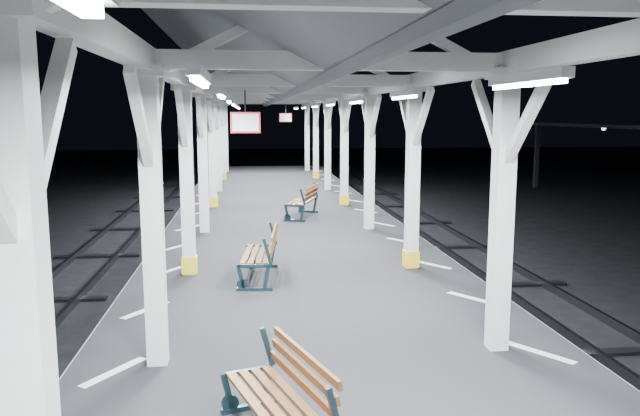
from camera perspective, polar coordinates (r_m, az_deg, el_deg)
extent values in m
plane|color=black|center=(9.74, -0.52, -14.42)|extent=(120.00, 120.00, 0.00)
cube|color=black|center=(9.55, -0.52, -11.66)|extent=(6.00, 50.00, 1.00)
cube|color=silver|center=(9.46, -15.63, -8.97)|extent=(1.00, 48.00, 0.01)
cube|color=silver|center=(9.94, 13.80, -8.04)|extent=(1.00, 48.00, 0.01)
cube|color=#2D2D33|center=(10.27, -26.82, -13.64)|extent=(0.08, 60.00, 0.16)
cube|color=#2D2D33|center=(11.07, 23.59, -11.83)|extent=(0.08, 60.00, 0.16)
cube|color=black|center=(11.36, 26.03, -11.73)|extent=(2.20, 0.22, 0.06)
cube|color=silver|center=(3.32, -25.27, -13.57)|extent=(0.22, 0.22, 3.20)
cube|color=silver|center=(3.62, -23.67, 6.97)|extent=(0.10, 0.99, 0.99)
cube|color=silver|center=(7.09, -15.04, -1.50)|extent=(0.22, 0.22, 3.20)
cube|color=silver|center=(7.01, -15.58, 11.99)|extent=(0.40, 0.40, 0.12)
cube|color=silver|center=(7.53, -14.78, 7.88)|extent=(0.10, 0.99, 0.99)
cube|color=silver|center=(6.45, -16.15, 7.75)|extent=(0.10, 0.99, 0.99)
cube|color=silver|center=(11.03, -12.06, 2.12)|extent=(0.22, 0.22, 3.20)
cube|color=silver|center=(10.97, -12.34, 10.77)|extent=(0.40, 0.40, 0.12)
cube|color=yellow|center=(11.27, -11.83, -5.07)|extent=(0.26, 0.26, 0.30)
cube|color=silver|center=(11.51, -11.99, 8.12)|extent=(0.10, 0.99, 0.99)
cube|color=silver|center=(10.41, -12.54, 8.08)|extent=(0.10, 0.99, 0.99)
cube|color=silver|center=(15.00, -10.65, 3.83)|extent=(0.22, 0.22, 3.20)
cube|color=silver|center=(14.96, -10.83, 10.18)|extent=(0.40, 0.40, 0.12)
cube|color=silver|center=(15.50, -10.63, 8.24)|extent=(0.10, 0.99, 0.99)
cube|color=silver|center=(14.40, -10.93, 8.21)|extent=(0.10, 0.99, 0.99)
cube|color=silver|center=(18.98, -9.82, 4.82)|extent=(0.22, 0.22, 3.20)
cube|color=silver|center=(18.95, -9.95, 9.84)|extent=(0.40, 0.40, 0.12)
cube|color=yellow|center=(19.12, -9.72, 0.57)|extent=(0.26, 0.26, 0.30)
cube|color=silver|center=(19.49, -9.82, 8.30)|extent=(0.10, 0.99, 0.99)
cube|color=silver|center=(18.39, -10.01, 8.29)|extent=(0.10, 0.99, 0.99)
cube|color=silver|center=(22.97, -9.29, 5.47)|extent=(0.22, 0.22, 3.20)
cube|color=silver|center=(22.94, -9.39, 9.61)|extent=(0.40, 0.40, 0.12)
cube|color=silver|center=(23.48, -9.29, 8.34)|extent=(0.10, 0.99, 0.99)
cube|color=silver|center=(22.39, -9.42, 8.33)|extent=(0.10, 0.99, 0.99)
cube|color=silver|center=(26.96, -8.91, 5.93)|extent=(0.22, 0.22, 3.20)
cube|color=silver|center=(26.94, -8.99, 9.45)|extent=(0.40, 0.40, 0.12)
cube|color=yellow|center=(27.06, -8.84, 2.92)|extent=(0.26, 0.26, 0.30)
cube|color=silver|center=(27.48, -8.92, 8.37)|extent=(0.10, 0.99, 0.99)
cube|color=silver|center=(26.38, -9.01, 8.37)|extent=(0.10, 0.99, 0.99)
cube|color=silver|center=(30.95, -8.62, 6.26)|extent=(0.22, 0.22, 3.20)
cube|color=silver|center=(30.93, -8.69, 9.34)|extent=(0.40, 0.40, 0.12)
cube|color=silver|center=(31.48, -8.64, 8.39)|extent=(0.10, 0.99, 0.99)
cube|color=silver|center=(30.38, -8.71, 8.39)|extent=(0.10, 0.99, 0.99)
cube|color=silver|center=(7.61, 16.28, -0.88)|extent=(0.22, 0.22, 3.20)
cube|color=silver|center=(7.53, 16.82, 11.68)|extent=(0.40, 0.40, 0.12)
cube|color=silver|center=(8.02, 15.09, 7.89)|extent=(0.10, 0.99, 0.99)
cube|color=silver|center=(7.01, 18.42, 7.69)|extent=(0.10, 0.99, 0.99)
cube|color=silver|center=(11.37, 8.46, 2.40)|extent=(0.22, 0.22, 3.20)
cube|color=silver|center=(11.31, 8.65, 10.79)|extent=(0.40, 0.40, 0.12)
cube|color=yellow|center=(11.60, 8.30, -4.58)|extent=(0.26, 0.26, 0.30)
cube|color=silver|center=(11.84, 7.89, 8.24)|extent=(0.10, 0.99, 0.99)
cube|color=silver|center=(10.77, 9.36, 8.18)|extent=(0.10, 0.99, 0.99)
cube|color=silver|center=(15.25, 4.56, 4.03)|extent=(0.22, 0.22, 3.20)
cube|color=silver|center=(15.21, 4.63, 10.27)|extent=(0.40, 0.40, 0.12)
cube|color=silver|center=(15.74, 4.22, 8.36)|extent=(0.10, 0.99, 0.99)
cube|color=silver|center=(14.66, 5.03, 8.34)|extent=(0.10, 0.99, 0.99)
cube|color=silver|center=(19.18, 2.24, 4.98)|extent=(0.22, 0.22, 3.20)
cube|color=silver|center=(19.15, 2.27, 9.94)|extent=(0.40, 0.40, 0.12)
cube|color=yellow|center=(19.32, 2.21, 0.77)|extent=(0.26, 0.26, 0.30)
cube|color=silver|center=(19.68, 2.01, 8.42)|extent=(0.10, 0.99, 0.99)
cube|color=silver|center=(18.60, 2.52, 8.41)|extent=(0.10, 0.99, 0.99)
cube|color=silver|center=(23.13, 0.71, 5.60)|extent=(0.22, 0.22, 3.20)
cube|color=silver|center=(23.11, 0.71, 9.72)|extent=(0.40, 0.40, 0.12)
cube|color=silver|center=(23.65, 0.54, 8.46)|extent=(0.10, 0.99, 0.99)
cube|color=silver|center=(22.56, 0.89, 8.45)|extent=(0.10, 0.99, 0.99)
cube|color=silver|center=(27.10, -0.38, 6.04)|extent=(0.22, 0.22, 3.20)
cube|color=silver|center=(27.08, -0.38, 9.55)|extent=(0.40, 0.40, 0.12)
cube|color=yellow|center=(27.20, -0.38, 3.05)|extent=(0.26, 0.26, 0.30)
cube|color=silver|center=(27.62, -0.51, 8.48)|extent=(0.10, 0.99, 0.99)
cube|color=silver|center=(26.53, -0.25, 8.47)|extent=(0.10, 0.99, 0.99)
cube|color=silver|center=(31.08, -1.19, 6.37)|extent=(0.22, 0.22, 3.20)
cube|color=silver|center=(31.06, -1.20, 9.43)|extent=(0.40, 0.40, 0.12)
cube|color=silver|center=(31.60, -1.29, 8.49)|extent=(0.10, 0.99, 0.99)
cube|color=silver|center=(30.50, -1.10, 8.49)|extent=(0.10, 0.99, 0.99)
cube|color=silver|center=(8.99, -13.62, 12.01)|extent=(0.18, 48.00, 0.24)
cube|color=silver|center=(9.40, 11.93, 11.90)|extent=(0.18, 48.00, 0.24)
cube|color=silver|center=(7.00, 1.23, 13.29)|extent=(4.20, 0.14, 0.20)
cube|color=silver|center=(10.97, -1.68, 11.58)|extent=(4.20, 0.14, 0.20)
cube|color=silver|center=(14.95, -3.04, 10.78)|extent=(4.20, 0.14, 0.20)
cube|color=silver|center=(18.94, -3.82, 10.31)|extent=(4.20, 0.14, 0.20)
cube|color=silver|center=(22.94, -4.32, 10.00)|extent=(4.20, 0.14, 0.20)
cube|color=silver|center=(26.93, -4.68, 9.79)|extent=(4.20, 0.14, 0.20)
cube|color=silver|center=(30.93, -4.94, 9.62)|extent=(4.20, 0.14, 0.20)
cube|color=silver|center=(9.09, -0.56, 18.05)|extent=(0.16, 48.00, 0.20)
cube|color=#494B51|center=(8.99, -9.15, 15.60)|extent=(2.80, 49.00, 1.45)
cube|color=#494B51|center=(9.26, 7.77, 15.42)|extent=(2.80, 49.00, 1.45)
cube|color=silver|center=(4.93, -10.91, 11.85)|extent=(0.10, 1.35, 0.08)
cube|color=white|center=(4.93, -10.90, 11.27)|extent=(0.05, 1.25, 0.05)
cube|color=silver|center=(8.92, -9.02, 10.37)|extent=(0.10, 1.35, 0.08)
cube|color=white|center=(8.92, -9.01, 10.05)|extent=(0.05, 1.25, 0.05)
cube|color=silver|center=(12.92, -8.30, 9.80)|extent=(0.10, 1.35, 0.08)
cube|color=white|center=(12.92, -8.30, 9.58)|extent=(0.05, 1.25, 0.05)
cube|color=silver|center=(16.92, -7.92, 9.51)|extent=(0.10, 1.35, 0.08)
cube|color=white|center=(16.92, -7.92, 9.34)|extent=(0.05, 1.25, 0.05)
cube|color=silver|center=(20.92, -7.69, 9.32)|extent=(0.10, 1.35, 0.08)
cube|color=white|center=(20.92, -7.69, 9.18)|extent=(0.05, 1.25, 0.05)
cube|color=silver|center=(24.92, -7.53, 9.20)|extent=(0.10, 1.35, 0.08)
cube|color=white|center=(24.91, -7.53, 9.08)|extent=(0.05, 1.25, 0.05)
cube|color=silver|center=(28.91, -7.42, 9.10)|extent=(0.10, 1.35, 0.08)
cube|color=white|center=(28.91, -7.42, 9.01)|extent=(0.05, 1.25, 0.05)
cube|color=silver|center=(5.41, 18.33, 11.27)|extent=(0.10, 1.35, 0.08)
cube|color=white|center=(5.41, 18.30, 10.74)|extent=(0.05, 1.25, 0.05)
cube|color=silver|center=(9.20, 7.66, 10.34)|extent=(0.10, 1.35, 0.08)
cube|color=white|center=(9.19, 7.66, 10.03)|extent=(0.05, 1.25, 0.05)
cube|color=silver|center=(13.11, 3.30, 9.86)|extent=(0.10, 1.35, 0.08)
cube|color=white|center=(13.11, 3.30, 9.64)|extent=(0.05, 1.25, 0.05)
cube|color=silver|center=(17.06, 0.96, 9.58)|extent=(0.10, 1.35, 0.08)
cube|color=white|center=(17.06, 0.96, 9.41)|extent=(0.05, 1.25, 0.05)
cube|color=silver|center=(21.03, -0.50, 9.39)|extent=(0.10, 1.35, 0.08)
cube|color=white|center=(21.03, -0.50, 9.26)|extent=(0.05, 1.25, 0.05)
cube|color=silver|center=(25.01, -1.49, 9.26)|extent=(0.10, 1.35, 0.08)
cube|color=white|center=(25.01, -1.49, 9.15)|extent=(0.05, 1.25, 0.05)
cube|color=silver|center=(29.00, -2.21, 9.17)|extent=(0.10, 1.35, 0.08)
cube|color=white|center=(29.00, -2.21, 9.07)|extent=(0.05, 1.25, 0.05)
cylinder|color=black|center=(10.57, -6.87, 9.69)|extent=(0.02, 0.02, 0.36)
cube|color=red|center=(10.57, -6.83, 7.76)|extent=(0.50, 0.03, 0.35)
cube|color=white|center=(10.57, -6.83, 7.76)|extent=(0.44, 0.04, 0.29)
cylinder|color=black|center=(24.95, -3.17, 9.07)|extent=(0.02, 0.02, 0.36)
cube|color=red|center=(24.95, -3.17, 8.26)|extent=(0.50, 0.03, 0.35)
cube|color=white|center=(24.95, -3.17, 8.26)|extent=(0.44, 0.05, 0.29)
cube|color=black|center=(34.41, 19.20, 4.52)|extent=(0.20, 0.20, 3.30)
sphere|color=silver|center=(29.06, 24.51, 6.67)|extent=(0.20, 0.20, 0.20)
sphere|color=silver|center=(34.34, 19.33, 7.14)|extent=(0.20, 0.20, 0.20)
cube|color=#14252E|center=(4.91, 1.30, -18.04)|extent=(0.15, 0.09, 0.40)
cube|color=#14252E|center=(6.30, -6.55, -17.63)|extent=(0.53, 0.22, 0.05)
cube|color=#14252E|center=(6.17, -8.40, -16.40)|extent=(0.15, 0.09, 0.42)
cube|color=#14252E|center=(6.28, -4.95, -15.89)|extent=(0.13, 0.08, 0.42)
cube|color=#14252E|center=(6.13, -4.84, -12.48)|extent=(0.15, 0.09, 0.40)
cube|color=#5E3016|center=(5.47, -5.98, -17.49)|extent=(0.51, 1.33, 0.03)
cube|color=#5E3016|center=(5.50, -4.77, -17.29)|extent=(0.51, 1.33, 0.03)
cube|color=#5E3016|center=(5.54, -3.58, -17.09)|extent=(0.51, 1.33, 0.03)
cube|color=#5E3016|center=(5.58, -2.41, -16.89)|extent=(0.51, 1.33, 0.03)
cube|color=#5E3016|center=(5.55, -1.79, -15.60)|extent=(0.48, 1.32, 0.09)
cube|color=#5E3016|center=(5.51, -1.62, -14.45)|extent=(0.48, 1.32, 0.09)
cube|color=#5E3016|center=(5.47, -1.44, -13.29)|extent=(0.48, 1.32, 0.09)
cube|color=#14252E|center=(10.10, -6.00, -7.41)|extent=(0.58, 0.12, 0.06)
cube|color=#14252E|center=(10.07, -7.23, -6.34)|extent=(0.15, 0.06, 0.45)
cube|color=#14252E|center=(10.04, -4.92, -6.36)|extent=(0.14, 0.06, 0.45)
cube|color=#14252E|center=(9.94, -4.84, -4.00)|extent=(0.16, 0.06, 0.42)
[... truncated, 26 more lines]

